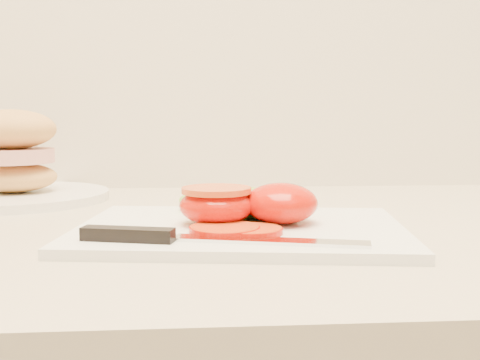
{
  "coord_description": "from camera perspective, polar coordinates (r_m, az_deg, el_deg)",
  "views": [
    {
      "loc": [
        -0.52,
        1.01,
        1.05
      ],
      "look_at": [
        -0.48,
        1.62,
        0.99
      ],
      "focal_mm": 45.0,
      "sensor_mm": 36.0,
      "label": 1
    }
  ],
  "objects": [
    {
      "name": "tomato_slice_0",
      "position": [
        0.57,
        -1.47,
        -4.73
      ],
      "size": [
        0.06,
        0.06,
        0.01
      ],
      "primitive_type": "cylinder",
      "color": "orange",
      "rests_on": "cutting_board"
    },
    {
      "name": "lettuce_leaf_0",
      "position": [
        0.68,
        -0.77,
        -2.18
      ],
      "size": [
        0.16,
        0.15,
        0.02
      ],
      "primitive_type": "ellipsoid",
      "rotation": [
        0.0,
        0.0,
        -0.6
      ],
      "color": "#93C534",
      "rests_on": "cutting_board"
    },
    {
      "name": "knife",
      "position": [
        0.54,
        -5.4,
        -5.4
      ],
      "size": [
        0.26,
        0.07,
        0.01
      ],
      "rotation": [
        0.0,
        0.0,
        -0.25
      ],
      "color": "silver",
      "rests_on": "cutting_board"
    },
    {
      "name": "sandwich_plate",
      "position": [
        0.9,
        -20.71,
        1.12
      ],
      "size": [
        0.26,
        0.26,
        0.13
      ],
      "rotation": [
        0.0,
        0.0,
        0.33
      ],
      "color": "white",
      "rests_on": "counter"
    },
    {
      "name": "tomato_half_dome",
      "position": [
        0.62,
        3.89,
        -2.2
      ],
      "size": [
        0.08,
        0.08,
        0.04
      ],
      "primitive_type": "ellipsoid",
      "color": "red",
      "rests_on": "cutting_board"
    },
    {
      "name": "tomato_half_cut",
      "position": [
        0.61,
        -2.24,
        -2.28
      ],
      "size": [
        0.08,
        0.08,
        0.04
      ],
      "color": "red",
      "rests_on": "cutting_board"
    },
    {
      "name": "cutting_board",
      "position": [
        0.61,
        0.07,
        -4.76
      ],
      "size": [
        0.36,
        0.28,
        0.01
      ],
      "primitive_type": "cube",
      "rotation": [
        0.0,
        0.0,
        -0.13
      ],
      "color": "white",
      "rests_on": "counter"
    },
    {
      "name": "tomato_slice_1",
      "position": [
        0.57,
        1.09,
        -4.82
      ],
      "size": [
        0.06,
        0.06,
        0.01
      ],
      "primitive_type": "cylinder",
      "color": "orange",
      "rests_on": "cutting_board"
    }
  ]
}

